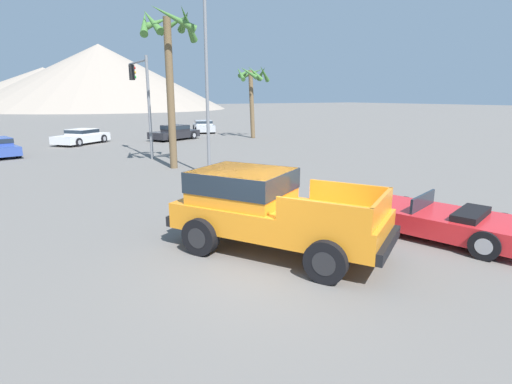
{
  "coord_description": "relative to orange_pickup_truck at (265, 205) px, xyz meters",
  "views": [
    {
      "loc": [
        -4.58,
        -6.83,
        3.5
      ],
      "look_at": [
        0.42,
        1.29,
        1.2
      ],
      "focal_mm": 28.0,
      "sensor_mm": 36.0,
      "label": 1
    }
  ],
  "objects": [
    {
      "name": "traffic_light_main",
      "position": [
        1.99,
        16.27,
        2.89
      ],
      "size": [
        0.38,
        3.57,
        5.65
      ],
      "rotation": [
        0.0,
        0.0,
        1.57
      ],
      "color": "slate",
      "rests_on": "ground_plane"
    },
    {
      "name": "palm_tree_short",
      "position": [
        1.99,
        11.39,
        4.58
      ],
      "size": [
        2.92,
        2.74,
        7.47
      ],
      "color": "brown",
      "rests_on": "ground_plane"
    },
    {
      "name": "red_convertible_car",
      "position": [
        4.22,
        -1.64,
        -0.62
      ],
      "size": [
        2.89,
        4.4,
        1.04
      ],
      "rotation": [
        0.0,
        0.0,
        0.29
      ],
      "color": "red",
      "rests_on": "ground_plane"
    },
    {
      "name": "orange_pickup_truck",
      "position": [
        0.0,
        0.0,
        0.0
      ],
      "size": [
        4.18,
        5.3,
        1.83
      ],
      "rotation": [
        0.0,
        0.0,
        0.53
      ],
      "color": "orange",
      "rests_on": "ground_plane"
    },
    {
      "name": "palm_tree_tall",
      "position": [
        12.93,
        22.01,
        3.5
      ],
      "size": [
        2.92,
        2.86,
        5.98
      ],
      "color": "brown",
      "rests_on": "ground_plane"
    },
    {
      "name": "parked_car_dark",
      "position": [
        6.75,
        24.05,
        -0.44
      ],
      "size": [
        4.54,
        3.37,
        1.19
      ],
      "rotation": [
        0.0,
        0.0,
        1.99
      ],
      "color": "#232328",
      "rests_on": "ground_plane"
    },
    {
      "name": "street_lamp_post",
      "position": [
        2.65,
        8.71,
        4.16
      ],
      "size": [
        0.9,
        0.24,
        8.81
      ],
      "color": "slate",
      "rests_on": "ground_plane"
    },
    {
      "name": "parked_car_white",
      "position": [
        -0.22,
        24.84,
        -0.48
      ],
      "size": [
        4.44,
        4.14,
        1.11
      ],
      "rotation": [
        0.0,
        0.0,
        2.27
      ],
      "color": "white",
      "rests_on": "ground_plane"
    },
    {
      "name": "parked_car_silver",
      "position": [
        11.71,
        29.31,
        -0.46
      ],
      "size": [
        3.11,
        4.81,
        1.16
      ],
      "rotation": [
        0.0,
        0.0,
        2.82
      ],
      "color": "#B7BABF",
      "rests_on": "ground_plane"
    },
    {
      "name": "ground_plane",
      "position": [
        -0.25,
        -0.59,
        -1.05
      ],
      "size": [
        320.0,
        320.0,
        0.0
      ],
      "primitive_type": "plane",
      "color": "slate"
    }
  ]
}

